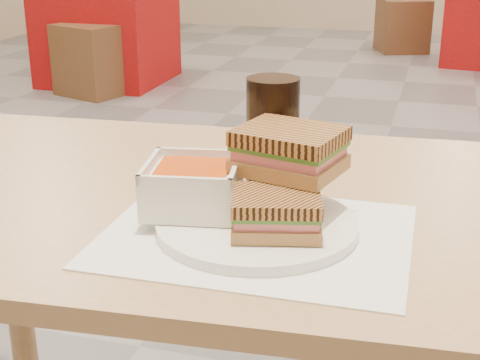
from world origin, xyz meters
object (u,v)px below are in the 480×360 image
(panini_lower, at_px, (276,212))
(bg_chair_2l, at_px, (402,25))
(plate, at_px, (257,225))
(cola_glass, at_px, (272,134))
(bg_chair_0r, at_px, (95,59))
(soup_bowl, at_px, (193,188))
(bg_table_0, at_px, (108,32))
(main_table, at_px, (229,263))

(panini_lower, xyz_separation_m, bg_chair_2l, (-0.18, 5.85, -0.56))
(plate, bearing_deg, cola_glass, 96.86)
(panini_lower, distance_m, bg_chair_0r, 4.17)
(bg_chair_2l, bearing_deg, plate, -88.50)
(cola_glass, distance_m, bg_chair_2l, 5.69)
(soup_bowl, distance_m, bg_table_0, 4.44)
(main_table, distance_m, panini_lower, 0.24)
(soup_bowl, relative_size, cola_glass, 0.83)
(soup_bowl, xyz_separation_m, panini_lower, (0.12, -0.04, -0.00))
(soup_bowl, height_order, cola_glass, cola_glass)
(cola_glass, xyz_separation_m, bg_chair_0r, (-2.04, 3.37, -0.60))
(main_table, relative_size, plate, 4.76)
(bg_chair_0r, bearing_deg, plate, -59.69)
(main_table, distance_m, bg_chair_2l, 5.72)
(bg_chair_0r, distance_m, bg_chair_2l, 2.99)
(panini_lower, xyz_separation_m, bg_chair_0r, (-2.10, 3.56, -0.55))
(main_table, xyz_separation_m, bg_chair_0r, (-1.99, 3.41, -0.40))
(panini_lower, relative_size, bg_chair_0r, 0.23)
(soup_bowl, height_order, panini_lower, soup_bowl)
(panini_lower, relative_size, bg_chair_2l, 0.24)
(plate, bearing_deg, bg_chair_2l, 91.50)
(bg_table_0, relative_size, bg_chair_0r, 1.53)
(soup_bowl, distance_m, panini_lower, 0.13)
(cola_glass, bearing_deg, main_table, -140.33)
(bg_chair_0r, bearing_deg, panini_lower, -59.50)
(panini_lower, height_order, cola_glass, cola_glass)
(bg_chair_0r, bearing_deg, soup_bowl, -60.72)
(main_table, height_order, soup_bowl, soup_bowl)
(cola_glass, bearing_deg, bg_chair_0r, 121.26)
(plate, bearing_deg, bg_chair_0r, 120.31)
(bg_table_0, bearing_deg, bg_chair_0r, -77.44)
(cola_glass, distance_m, bg_table_0, 4.35)
(main_table, bearing_deg, bg_chair_2l, 90.79)
(plate, xyz_separation_m, soup_bowl, (-0.09, 0.02, 0.04))
(plate, distance_m, soup_bowl, 0.10)
(main_table, xyz_separation_m, plate, (0.07, -0.12, 0.12))
(soup_bowl, bearing_deg, main_table, 79.71)
(soup_bowl, bearing_deg, panini_lower, -18.57)
(bg_table_0, height_order, bg_chair_2l, bg_table_0)
(main_table, height_order, panini_lower, panini_lower)
(plate, bearing_deg, main_table, 122.12)
(plate, distance_m, bg_table_0, 4.49)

